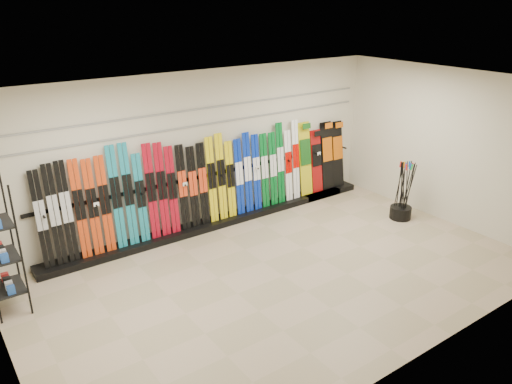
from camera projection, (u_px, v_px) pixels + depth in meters
floor at (283, 276)px, 8.06m from camera, size 8.00×8.00×0.00m
back_wall at (203, 151)px, 9.40m from camera, size 8.00×0.00×8.00m
right_wall at (447, 146)px, 9.67m from camera, size 0.00×5.00×5.00m
ceiling at (288, 89)px, 6.96m from camera, size 8.00×8.00×0.00m
ski_rack_base at (221, 221)px, 9.88m from camera, size 8.00×0.40×0.12m
skis at (186, 186)px, 9.20m from camera, size 5.36×0.20×1.82m
snowboards at (322, 157)px, 11.11m from camera, size 1.28×0.25×1.59m
accessory_rack at (1, 248)px, 6.87m from camera, size 0.40×0.60×1.95m
pole_bin at (400, 212)px, 10.11m from camera, size 0.43×0.43×0.25m
ski_poles at (404, 191)px, 9.92m from camera, size 0.31×0.36×1.18m
slatwall_rail_0 at (202, 125)px, 9.21m from camera, size 7.60×0.02×0.03m
slatwall_rail_1 at (202, 109)px, 9.10m from camera, size 7.60×0.02×0.03m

